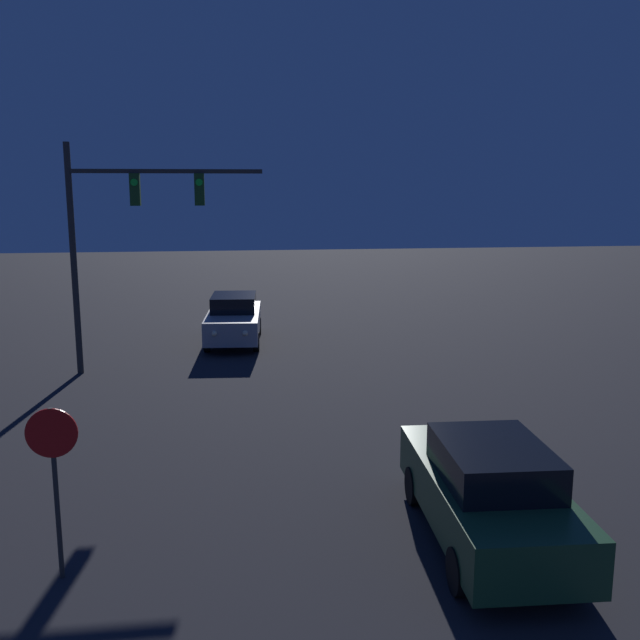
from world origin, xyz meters
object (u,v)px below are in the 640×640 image
Objects in this scene: car_near at (488,491)px; car_far at (234,319)px; stop_sign at (54,462)px; traffic_signal_mast at (121,221)px.

car_far is at bearing 106.28° from car_near.
stop_sign is (-2.65, -15.04, 0.88)m from car_far.
car_far is at bearing 80.02° from stop_sign.
stop_sign is at bearing -87.44° from traffic_signal_mast.
car_near is at bearing -59.02° from traffic_signal_mast.
car_near is 15.29m from car_far.
traffic_signal_mast is (-3.16, -3.64, 3.56)m from car_far.
stop_sign is at bearing 84.23° from car_far.
traffic_signal_mast is (-6.74, 11.22, 3.56)m from car_near.
car_far is at bearing 49.04° from traffic_signal_mast.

